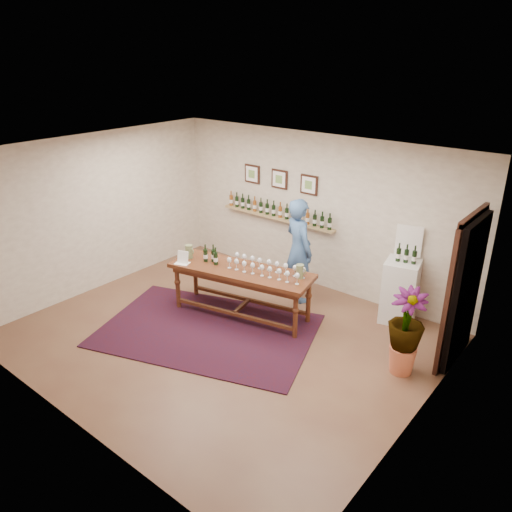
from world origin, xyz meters
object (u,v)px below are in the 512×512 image
Objects in this scene: display_pedestal at (400,291)px; potted_plant at (405,332)px; person at (299,250)px; tasting_table at (241,276)px.

potted_plant is at bearing -63.58° from display_pedestal.
person is (-1.71, -0.40, 0.40)m from display_pedestal.
potted_plant is 0.59× the size of person.
person reaches higher than tasting_table.
potted_plant is 2.53m from person.
tasting_table is 2.56m from display_pedestal.
tasting_table is 1.35× the size of person.
tasting_table is at bearing 94.96° from person.
display_pedestal is at bearing -142.75° from person.
display_pedestal is 1.80m from person.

